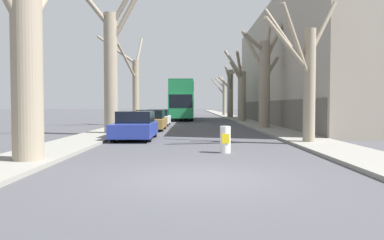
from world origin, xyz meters
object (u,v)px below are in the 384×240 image
object	(u,v)px
street_tree_left_2	(135,86)
street_tree_right_0	(307,74)
street_tree_left_1	(112,65)
street_tree_right_2	(242,91)
parked_car_2	(160,118)
parked_car_0	(136,126)
street_tree_right_1	(265,77)
street_tree_right_4	(225,96)
parked_car_1	(152,120)
traffic_bollard	(226,140)
street_tree_right_3	(231,91)
street_tree_left_0	(28,56)
double_decker_bus	(183,98)

from	to	relation	value
street_tree_left_2	street_tree_right_0	bearing A→B (deg)	-57.32
street_tree_left_1	street_tree_right_2	world-z (taller)	street_tree_left_1
street_tree_right_2	parked_car_2	distance (m)	9.72
street_tree_right_0	street_tree_left_1	bearing A→B (deg)	151.81
street_tree_right_2	parked_car_0	distance (m)	19.90
street_tree_right_1	parked_car_2	xyz separation A→B (m)	(-7.76, 4.54, -2.99)
street_tree_left_1	parked_car_0	bearing A→B (deg)	-56.61
street_tree_left_2	parked_car_0	xyz separation A→B (m)	(1.98, -12.49, -2.59)
street_tree_left_1	street_tree_right_2	distance (m)	18.17
parked_car_0	parked_car_2	size ratio (longest dim) A/B	0.99
street_tree_left_1	street_tree_right_4	world-z (taller)	street_tree_left_1
parked_car_1	street_tree_left_1	bearing A→B (deg)	-113.57
street_tree_right_1	parked_car_2	distance (m)	9.47
street_tree_left_1	street_tree_right_0	world-z (taller)	street_tree_left_1
street_tree_right_4	traffic_bollard	distance (m)	45.30
street_tree_right_3	parked_car_0	xyz separation A→B (m)	(-7.57, -29.52, -2.85)
street_tree_left_0	street_tree_right_0	distance (m)	10.76
street_tree_right_0	parked_car_1	size ratio (longest dim) A/B	1.42
street_tree_left_0	street_tree_left_2	world-z (taller)	street_tree_left_2
street_tree_left_2	parked_car_1	xyz separation A→B (m)	(1.98, -5.80, -2.59)
parked_car_2	traffic_bollard	distance (m)	18.11
street_tree_right_3	street_tree_left_0	bearing A→B (deg)	-104.29
street_tree_left_1	street_tree_right_1	bearing A→B (deg)	29.29
parked_car_0	parked_car_1	size ratio (longest dim) A/B	0.97
street_tree_right_0	street_tree_right_3	bearing A→B (deg)	89.90
parked_car_2	traffic_bollard	size ratio (longest dim) A/B	4.53
street_tree_right_0	street_tree_right_1	bearing A→B (deg)	88.64
parked_car_1	street_tree_left_0	bearing A→B (deg)	-97.51
street_tree_left_0	parked_car_2	world-z (taller)	street_tree_left_0
street_tree_left_1	street_tree_left_2	xyz separation A→B (m)	(-0.22, 9.83, -0.64)
street_tree_right_0	parked_car_2	xyz separation A→B (m)	(-7.51, 14.85, -2.32)
parked_car_1	street_tree_right_3	bearing A→B (deg)	71.66
street_tree_right_4	parked_car_0	size ratio (longest dim) A/B	1.51
street_tree_left_0	street_tree_right_1	distance (m)	18.31
street_tree_left_1	double_decker_bus	world-z (taller)	street_tree_left_1
street_tree_right_0	double_decker_bus	size ratio (longest dim) A/B	0.56
street_tree_right_0	street_tree_right_2	xyz separation A→B (m)	(-0.03, 20.59, 0.06)
street_tree_right_4	street_tree_left_2	bearing A→B (deg)	-109.28
street_tree_left_2	street_tree_right_1	distance (m)	10.73
parked_car_1	traffic_bollard	bearing A→B (deg)	-71.84
street_tree_right_0	parked_car_2	bearing A→B (deg)	116.84
street_tree_right_4	double_decker_bus	world-z (taller)	street_tree_right_4
street_tree_right_0	parked_car_0	size ratio (longest dim) A/B	1.47
street_tree_right_2	street_tree_right_0	bearing A→B (deg)	-89.90
street_tree_right_1	traffic_bollard	world-z (taller)	street_tree_right_1
street_tree_left_0	street_tree_right_3	bearing A→B (deg)	75.71
street_tree_left_1	parked_car_0	distance (m)	4.54
street_tree_left_2	traffic_bollard	world-z (taller)	street_tree_left_2
parked_car_1	traffic_bollard	size ratio (longest dim) A/B	4.63
traffic_bollard	parked_car_1	bearing A→B (deg)	108.16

